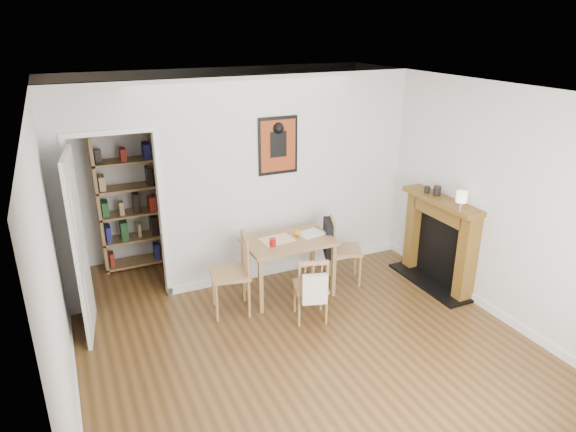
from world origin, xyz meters
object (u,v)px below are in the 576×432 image
chair_left (230,274)px  red_glass (273,242)px  notebook (310,234)px  chair_right (344,249)px  chair_front (311,287)px  ceramic_jar_a (437,191)px  ceramic_jar_b (427,189)px  mantel_lamp (462,198)px  bookshelf (128,201)px  fireplace (440,238)px  dining_table (288,246)px  orange_fruit (297,233)px

chair_left → red_glass: bearing=0.2°
red_glass → notebook: (0.56, 0.14, -0.04)m
red_glass → chair_right: bearing=5.2°
chair_front → ceramic_jar_a: bearing=7.0°
chair_left → chair_right: bearing=3.5°
ceramic_jar_a → ceramic_jar_b: ceramic_jar_a is taller
chair_left → chair_right: (1.56, 0.09, -0.02)m
notebook → mantel_lamp: (1.47, -0.93, 0.55)m
bookshelf → fireplace: (3.49, -2.15, -0.33)m
bookshelf → ceramic_jar_a: 4.02m
fireplace → notebook: 1.66m
red_glass → notebook: 0.58m
dining_table → ceramic_jar_a: size_ratio=9.13×
red_glass → mantel_lamp: (2.04, -0.79, 0.51)m
chair_front → chair_right: bearing=38.5°
dining_table → chair_front: 0.68m
dining_table → bookshelf: (-1.61, 1.62, 0.30)m
chair_front → notebook: 0.82m
chair_right → chair_front: chair_right is taller
fireplace → orange_fruit: size_ratio=14.43×
dining_table → red_glass: (-0.25, -0.10, 0.14)m
fireplace → dining_table: bearing=164.3°
chair_right → fireplace: 1.23m
bookshelf → ceramic_jar_a: bookshelf is taller
dining_table → ceramic_jar_b: 1.90m
chair_left → chair_right: chair_left is taller
ceramic_jar_a → red_glass: bearing=171.6°
red_glass → ceramic_jar_a: 2.16m
fireplace → chair_right: bearing=154.7°
notebook → ceramic_jar_b: size_ratio=3.50×
notebook → chair_left: bearing=-172.6°
chair_right → notebook: 0.54m
chair_left → orange_fruit: bearing=9.5°
chair_front → red_glass: (-0.23, 0.54, 0.37)m
dining_table → chair_right: (0.78, -0.01, -0.19)m
bookshelf → mantel_lamp: bearing=-36.5°
dining_table → mantel_lamp: (1.79, -0.89, 0.64)m
notebook → mantel_lamp: bearing=-32.4°
chair_right → notebook: bearing=173.9°
chair_left → orange_fruit: chair_left is taller
bookshelf → fireplace: bookshelf is taller
notebook → fireplace: bearing=-20.1°
chair_right → bookshelf: bookshelf is taller
dining_table → red_glass: bearing=-158.0°
ceramic_jar_a → dining_table: bearing=167.5°
red_glass → ceramic_jar_b: ceramic_jar_b is taller
chair_front → ceramic_jar_b: bearing=11.0°
ceramic_jar_b → chair_front: bearing=-169.0°
chair_left → red_glass: chair_left is taller
chair_left → bookshelf: bookshelf is taller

